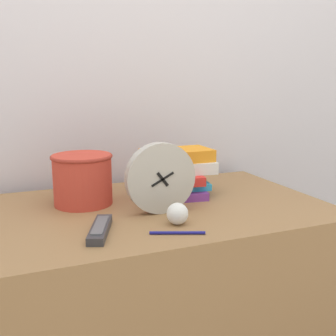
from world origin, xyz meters
name	(u,v)px	position (x,y,z in m)	size (l,w,h in m)	color
wall_back	(116,48)	(0.00, 0.71, 1.20)	(6.00, 0.04, 2.40)	silver
desk	(154,311)	(0.00, 0.32, 0.35)	(1.05, 0.64, 0.71)	olive
desk_clock	(160,178)	(0.00, 0.25, 0.81)	(0.20, 0.04, 0.20)	#B7B2A8
book_stack	(176,172)	(0.11, 0.41, 0.79)	(0.26, 0.20, 0.15)	#7A3899
basket	(83,178)	(-0.19, 0.42, 0.79)	(0.19, 0.19, 0.16)	#C63D2D
tv_remote	(100,229)	(-0.20, 0.16, 0.72)	(0.10, 0.18, 0.02)	#333338
crumpled_paper_ball	(177,214)	(0.01, 0.15, 0.74)	(0.06, 0.06, 0.06)	white
pen	(177,233)	(-0.02, 0.08, 0.71)	(0.13, 0.06, 0.01)	navy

